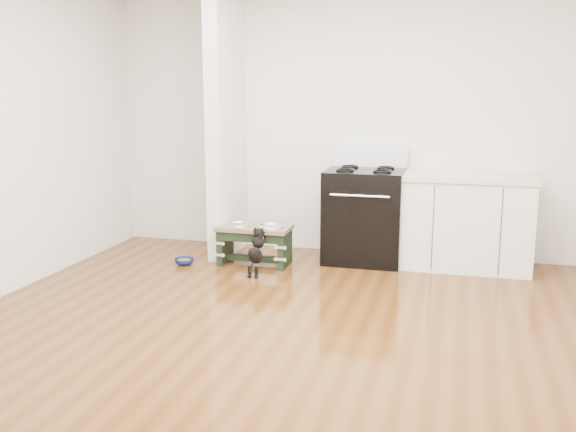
% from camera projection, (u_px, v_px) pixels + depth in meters
% --- Properties ---
extents(ground, '(5.00, 5.00, 0.00)m').
position_uv_depth(ground, '(282.00, 337.00, 4.50)').
color(ground, '#4F2A0E').
rests_on(ground, ground).
extents(room_shell, '(5.00, 5.00, 5.00)m').
position_uv_depth(room_shell, '(281.00, 103.00, 4.17)').
color(room_shell, silver).
rests_on(room_shell, ground).
extents(partition_wall, '(0.15, 0.80, 2.70)m').
position_uv_depth(partition_wall, '(226.00, 124.00, 6.52)').
color(partition_wall, silver).
rests_on(partition_wall, ground).
extents(oven_range, '(0.76, 0.69, 1.14)m').
position_uv_depth(oven_range, '(365.00, 214.00, 6.38)').
color(oven_range, black).
rests_on(oven_range, ground).
extents(cabinet_run, '(1.24, 0.64, 0.91)m').
position_uv_depth(cabinet_run, '(466.00, 221.00, 6.15)').
color(cabinet_run, white).
rests_on(cabinet_run, ground).
extents(dog_feeder, '(0.71, 0.38, 0.40)m').
position_uv_depth(dog_feeder, '(254.00, 237.00, 6.28)').
color(dog_feeder, black).
rests_on(dog_feeder, ground).
extents(puppy, '(0.12, 0.36, 0.43)m').
position_uv_depth(puppy, '(256.00, 250.00, 5.94)').
color(puppy, black).
rests_on(puppy, ground).
extents(floor_bowl, '(0.25, 0.25, 0.06)m').
position_uv_depth(floor_bowl, '(184.00, 261.00, 6.32)').
color(floor_bowl, navy).
rests_on(floor_bowl, ground).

